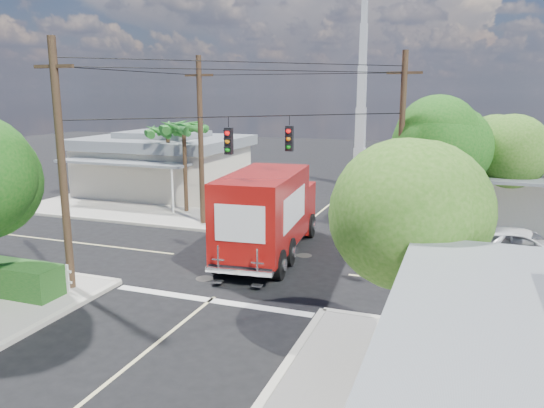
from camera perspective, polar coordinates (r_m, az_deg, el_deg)
The scene contains 16 objects.
ground at distance 22.67m, azimuth -1.75°, elevation -6.44°, with size 120.00×120.00×0.00m, color black.
sidewalk_ne at distance 31.76m, azimuth 24.71°, elevation -2.04°, with size 14.12×14.12×0.14m.
sidewalk_nw at distance 36.86m, azimuth -11.21°, elevation 0.66°, with size 14.12×14.12×0.14m.
road_markings at distance 21.38m, azimuth -3.23°, elevation -7.59°, with size 32.00×32.00×0.01m.
building_nw at distance 38.42m, azimuth -11.55°, elevation 4.36°, with size 10.80×10.20×4.30m.
radio_tower at distance 40.68m, azimuth 9.56°, elevation 9.68°, with size 0.80×0.80×17.00m.
tree_ne_front at distance 26.83m, azimuth 18.37°, elevation 6.26°, with size 4.21×4.14×6.66m.
tree_ne_back at distance 29.11m, azimuth 23.59°, elevation 5.12°, with size 3.77×3.66×5.82m.
tree_se at distance 13.12m, azimuth 15.05°, elevation -2.19°, with size 3.67×3.54×5.62m.
palm_nw_front at distance 31.61m, azimuth -9.47°, elevation 7.98°, with size 3.01×3.08×5.59m.
palm_nw_back at distance 33.94m, azimuth -11.17°, elevation 7.55°, with size 3.01×3.08×5.19m.
utility_poles at distance 23.73m, azimuth -3.94°, elevation 5.94°, with size 12.00×10.68×9.00m.
picket_fence at distance 22.33m, azimuth -26.59°, elevation -6.20°, with size 5.94×0.06×1.00m.
vending_boxes at distance 26.98m, azimuth 16.26°, elevation -2.38°, with size 1.90×0.50×1.10m.
delivery_truck at distance 23.40m, azimuth -0.40°, elevation -0.93°, with size 3.50×9.00×3.81m.
parked_car at distance 24.31m, azimuth 25.45°, elevation -4.42°, with size 2.60×5.64×1.57m, color silver.
Camera 1 is at (8.03, -19.95, 7.16)m, focal length 35.00 mm.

